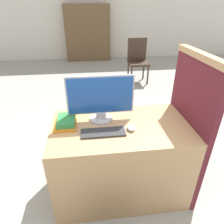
{
  "coord_description": "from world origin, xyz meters",
  "views": [
    {
      "loc": [
        -0.25,
        -1.08,
        1.68
      ],
      "look_at": [
        -0.08,
        0.31,
        0.91
      ],
      "focal_mm": 32.0,
      "sensor_mm": 36.0,
      "label": 1
    }
  ],
  "objects_px": {
    "monitor": "(101,99)",
    "mouse": "(131,128)",
    "far_chair": "(138,58)",
    "keyboard": "(103,133)",
    "book_stack": "(66,122)"
  },
  "relations": [
    {
      "from": "monitor",
      "to": "keyboard",
      "type": "relative_size",
      "value": 1.6
    },
    {
      "from": "monitor",
      "to": "book_stack",
      "type": "height_order",
      "value": "monitor"
    },
    {
      "from": "monitor",
      "to": "mouse",
      "type": "xyz_separation_m",
      "value": [
        0.23,
        -0.2,
        -0.18
      ]
    },
    {
      "from": "monitor",
      "to": "keyboard",
      "type": "height_order",
      "value": "monitor"
    },
    {
      "from": "monitor",
      "to": "far_chair",
      "type": "xyz_separation_m",
      "value": [
        1.08,
        2.99,
        -0.42
      ]
    },
    {
      "from": "mouse",
      "to": "far_chair",
      "type": "height_order",
      "value": "far_chair"
    },
    {
      "from": "monitor",
      "to": "keyboard",
      "type": "bearing_deg",
      "value": -90.25
    },
    {
      "from": "monitor",
      "to": "mouse",
      "type": "height_order",
      "value": "monitor"
    },
    {
      "from": "keyboard",
      "to": "far_chair",
      "type": "xyz_separation_m",
      "value": [
        1.08,
        3.21,
        -0.22
      ]
    },
    {
      "from": "monitor",
      "to": "far_chair",
      "type": "bearing_deg",
      "value": 70.23
    },
    {
      "from": "far_chair",
      "to": "mouse",
      "type": "bearing_deg",
      "value": -134.55
    },
    {
      "from": "keyboard",
      "to": "mouse",
      "type": "distance_m",
      "value": 0.24
    },
    {
      "from": "book_stack",
      "to": "far_chair",
      "type": "distance_m",
      "value": 3.36
    },
    {
      "from": "keyboard",
      "to": "mouse",
      "type": "xyz_separation_m",
      "value": [
        0.23,
        0.03,
        0.01
      ]
    },
    {
      "from": "monitor",
      "to": "far_chair",
      "type": "height_order",
      "value": "monitor"
    }
  ]
}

